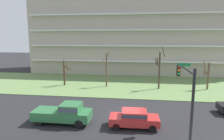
% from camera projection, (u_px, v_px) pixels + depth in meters
% --- Properties ---
extents(ground, '(160.00, 160.00, 0.00)m').
position_uv_depth(ground, '(127.00, 118.00, 19.78)').
color(ground, '#232326').
extents(grass_lawn_strip, '(80.00, 16.00, 0.08)m').
position_uv_depth(grass_lawn_strip, '(132.00, 85.00, 33.47)').
color(grass_lawn_strip, '#66844C').
rests_on(grass_lawn_strip, ground).
extents(apartment_building, '(45.68, 13.46, 15.81)m').
position_uv_depth(apartment_building, '(134.00, 38.00, 46.13)').
color(apartment_building, '#B2A899').
rests_on(apartment_building, ground).
extents(tree_far_left, '(1.39, 1.83, 4.28)m').
position_uv_depth(tree_far_left, '(65.00, 72.00, 32.68)').
color(tree_far_left, '#4C3828').
rests_on(tree_far_left, ground).
extents(tree_left, '(1.07, 1.08, 5.68)m').
position_uv_depth(tree_left, '(106.00, 69.00, 31.77)').
color(tree_left, brown).
rests_on(tree_left, ground).
extents(tree_center, '(1.53, 1.33, 6.66)m').
position_uv_depth(tree_center, '(159.00, 69.00, 30.17)').
color(tree_center, '#423023').
rests_on(tree_center, ground).
extents(tree_right, '(0.99, 1.55, 4.57)m').
position_uv_depth(tree_right, '(207.00, 75.00, 30.04)').
color(tree_right, brown).
rests_on(tree_right, ground).
extents(pickup_green_near_left, '(5.40, 2.01, 1.95)m').
position_uv_depth(pickup_green_near_left, '(65.00, 113.00, 18.40)').
color(pickup_green_near_left, '#2D6B3D').
rests_on(pickup_green_near_left, ground).
extents(sedan_red_center_left, '(4.46, 1.95, 1.57)m').
position_uv_depth(sedan_red_center_left, '(134.00, 118.00, 17.59)').
color(sedan_red_center_left, '#B22828').
rests_on(sedan_red_center_left, ground).
extents(traffic_signal_mast, '(0.90, 5.11, 6.15)m').
position_uv_depth(traffic_signal_mast, '(186.00, 92.00, 13.77)').
color(traffic_signal_mast, black).
rests_on(traffic_signal_mast, ground).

